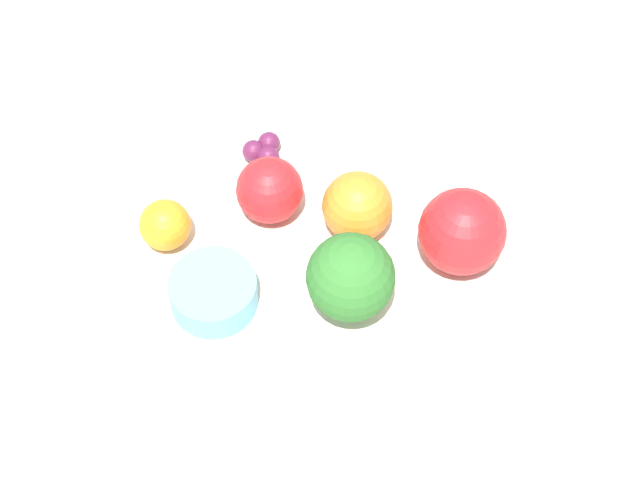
{
  "coord_description": "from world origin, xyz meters",
  "views": [
    {
      "loc": [
        0.33,
        -0.24,
        0.65
      ],
      "look_at": [
        0.0,
        0.0,
        0.06
      ],
      "focal_mm": 60.0,
      "sensor_mm": 36.0,
      "label": 1
    }
  ],
  "objects_px": {
    "orange_back": "(353,202)",
    "small_cup": "(213,292)",
    "apple_green": "(270,190)",
    "grape_cluster": "(264,150)",
    "apple_red": "(462,232)",
    "bowl": "(320,260)",
    "orange_front": "(165,225)",
    "broccoli": "(351,278)"
  },
  "relations": [
    {
      "from": "apple_green",
      "to": "orange_back",
      "type": "bearing_deg",
      "value": 44.23
    },
    {
      "from": "apple_green",
      "to": "orange_back",
      "type": "relative_size",
      "value": 0.96
    },
    {
      "from": "apple_red",
      "to": "grape_cluster",
      "type": "bearing_deg",
      "value": -158.06
    },
    {
      "from": "orange_back",
      "to": "grape_cluster",
      "type": "height_order",
      "value": "orange_back"
    },
    {
      "from": "orange_front",
      "to": "grape_cluster",
      "type": "bearing_deg",
      "value": 103.18
    },
    {
      "from": "apple_red",
      "to": "bowl",
      "type": "bearing_deg",
      "value": -129.34
    },
    {
      "from": "grape_cluster",
      "to": "apple_green",
      "type": "bearing_deg",
      "value": -28.05
    },
    {
      "from": "bowl",
      "to": "broccoli",
      "type": "relative_size",
      "value": 3.87
    },
    {
      "from": "broccoli",
      "to": "apple_green",
      "type": "distance_m",
      "value": 0.1
    },
    {
      "from": "apple_green",
      "to": "orange_back",
      "type": "height_order",
      "value": "orange_back"
    },
    {
      "from": "apple_red",
      "to": "small_cup",
      "type": "height_order",
      "value": "apple_red"
    },
    {
      "from": "orange_back",
      "to": "small_cup",
      "type": "bearing_deg",
      "value": -90.42
    },
    {
      "from": "bowl",
      "to": "apple_red",
      "type": "xyz_separation_m",
      "value": [
        0.06,
        0.07,
        0.04
      ]
    },
    {
      "from": "apple_red",
      "to": "apple_green",
      "type": "height_order",
      "value": "apple_red"
    },
    {
      "from": "grape_cluster",
      "to": "apple_red",
      "type": "bearing_deg",
      "value": 21.94
    },
    {
      "from": "bowl",
      "to": "grape_cluster",
      "type": "bearing_deg",
      "value": 171.63
    },
    {
      "from": "bowl",
      "to": "apple_green",
      "type": "xyz_separation_m",
      "value": [
        -0.05,
        -0.01,
        0.04
      ]
    },
    {
      "from": "orange_back",
      "to": "grape_cluster",
      "type": "bearing_deg",
      "value": -167.89
    },
    {
      "from": "apple_red",
      "to": "orange_front",
      "type": "bearing_deg",
      "value": -129.31
    },
    {
      "from": "small_cup",
      "to": "apple_green",
      "type": "bearing_deg",
      "value": 119.39
    },
    {
      "from": "apple_red",
      "to": "apple_green",
      "type": "relative_size",
      "value": 1.26
    },
    {
      "from": "orange_front",
      "to": "small_cup",
      "type": "height_order",
      "value": "orange_front"
    },
    {
      "from": "apple_red",
      "to": "grape_cluster",
      "type": "height_order",
      "value": "apple_red"
    },
    {
      "from": "bowl",
      "to": "apple_red",
      "type": "distance_m",
      "value": 0.1
    },
    {
      "from": "bowl",
      "to": "small_cup",
      "type": "height_order",
      "value": "small_cup"
    },
    {
      "from": "orange_front",
      "to": "grape_cluster",
      "type": "height_order",
      "value": "orange_front"
    },
    {
      "from": "grape_cluster",
      "to": "small_cup",
      "type": "height_order",
      "value": "small_cup"
    },
    {
      "from": "orange_front",
      "to": "small_cup",
      "type": "xyz_separation_m",
      "value": [
        0.06,
        -0.0,
        -0.01
      ]
    },
    {
      "from": "grape_cluster",
      "to": "bowl",
      "type": "bearing_deg",
      "value": -8.37
    },
    {
      "from": "apple_red",
      "to": "orange_back",
      "type": "xyz_separation_m",
      "value": [
        -0.06,
        -0.04,
        -0.01
      ]
    },
    {
      "from": "bowl",
      "to": "apple_red",
      "type": "height_order",
      "value": "apple_red"
    },
    {
      "from": "bowl",
      "to": "broccoli",
      "type": "bearing_deg",
      "value": -13.38
    },
    {
      "from": "broccoli",
      "to": "small_cup",
      "type": "bearing_deg",
      "value": -128.62
    },
    {
      "from": "bowl",
      "to": "grape_cluster",
      "type": "xyz_separation_m",
      "value": [
        -0.09,
        0.01,
        0.02
      ]
    },
    {
      "from": "apple_green",
      "to": "grape_cluster",
      "type": "xyz_separation_m",
      "value": [
        -0.04,
        0.02,
        -0.01
      ]
    },
    {
      "from": "orange_front",
      "to": "small_cup",
      "type": "relative_size",
      "value": 0.61
    },
    {
      "from": "bowl",
      "to": "apple_green",
      "type": "relative_size",
      "value": 5.55
    },
    {
      "from": "apple_red",
      "to": "small_cup",
      "type": "distance_m",
      "value": 0.17
    },
    {
      "from": "broccoli",
      "to": "apple_red",
      "type": "bearing_deg",
      "value": 83.57
    },
    {
      "from": "bowl",
      "to": "small_cup",
      "type": "bearing_deg",
      "value": -93.97
    },
    {
      "from": "small_cup",
      "to": "bowl",
      "type": "bearing_deg",
      "value": 86.03
    },
    {
      "from": "small_cup",
      "to": "orange_back",
      "type": "bearing_deg",
      "value": 89.58
    }
  ]
}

